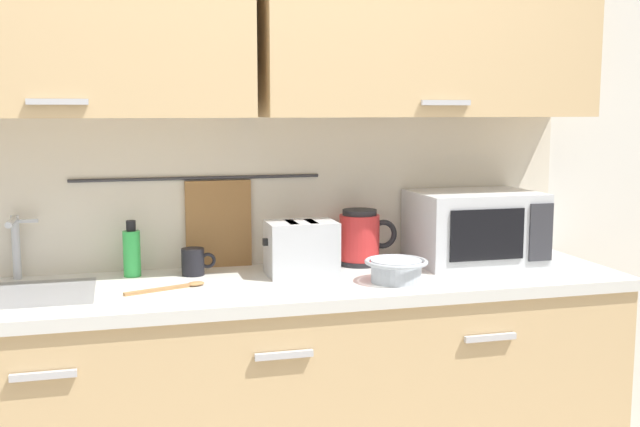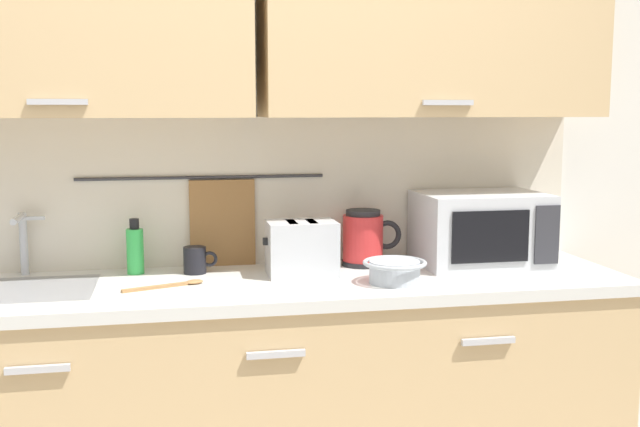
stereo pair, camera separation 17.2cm
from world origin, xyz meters
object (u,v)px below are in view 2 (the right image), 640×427
(electric_kettle, at_px, (364,238))
(mixing_bowl, at_px, (395,270))
(mug_near_sink, at_px, (196,260))
(microwave, at_px, (481,229))
(toaster, at_px, (302,248))
(wooden_spoon, at_px, (173,285))
(dish_soap_bottle, at_px, (135,250))

(electric_kettle, distance_m, mixing_bowl, 0.31)
(mixing_bowl, bearing_deg, mug_near_sink, 156.32)
(microwave, relative_size, toaster, 1.80)
(mixing_bowl, xyz_separation_m, toaster, (-0.28, 0.19, 0.05))
(microwave, xyz_separation_m, mixing_bowl, (-0.40, -0.23, -0.09))
(microwave, height_order, toaster, microwave)
(toaster, height_order, wooden_spoon, toaster)
(microwave, relative_size, mug_near_sink, 3.83)
(dish_soap_bottle, height_order, mixing_bowl, dish_soap_bottle)
(microwave, distance_m, dish_soap_bottle, 1.26)
(mug_near_sink, height_order, toaster, toaster)
(mug_near_sink, distance_m, wooden_spoon, 0.21)
(electric_kettle, bearing_deg, wooden_spoon, -162.94)
(electric_kettle, bearing_deg, toaster, -154.76)
(mug_near_sink, distance_m, toaster, 0.38)
(dish_soap_bottle, bearing_deg, microwave, -3.94)
(mug_near_sink, height_order, wooden_spoon, mug_near_sink)
(microwave, relative_size, electric_kettle, 2.03)
(mixing_bowl, xyz_separation_m, wooden_spoon, (-0.73, 0.09, -0.04))
(mixing_bowl, height_order, wooden_spoon, mixing_bowl)
(microwave, bearing_deg, toaster, -175.93)
(microwave, height_order, electric_kettle, microwave)
(electric_kettle, height_order, mug_near_sink, electric_kettle)
(wooden_spoon, bearing_deg, mixing_bowl, -7.20)
(electric_kettle, relative_size, toaster, 0.89)
(toaster, bearing_deg, microwave, 4.07)
(mug_near_sink, height_order, mixing_bowl, mug_near_sink)
(mixing_bowl, bearing_deg, dish_soap_bottle, 159.44)
(microwave, xyz_separation_m, mug_near_sink, (-1.05, 0.05, -0.09))
(mug_near_sink, xyz_separation_m, mixing_bowl, (0.65, -0.28, -0.00))
(electric_kettle, xyz_separation_m, dish_soap_bottle, (-0.83, 0.01, -0.01))
(toaster, xyz_separation_m, wooden_spoon, (-0.44, -0.09, -0.09))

